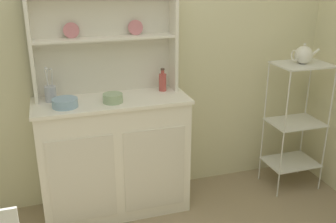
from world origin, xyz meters
TOP-DOWN VIEW (x-y plane):
  - wall_back at (0.00, 1.62)m, footprint 3.84×0.05m
  - hutch_cabinet at (-0.24, 1.37)m, footprint 1.11×0.45m
  - hutch_shelf_unit at (-0.24, 1.53)m, footprint 1.04×0.18m
  - bakers_rack at (1.27, 1.28)m, footprint 0.43×0.32m
  - bowl_mixing_large at (-0.57, 1.29)m, footprint 0.17×0.17m
  - bowl_floral_medium at (-0.24, 1.29)m, footprint 0.14×0.14m
  - jam_bottle at (0.17, 1.45)m, footprint 0.06×0.06m
  - utensil_jar at (-0.65, 1.45)m, footprint 0.08×0.08m
  - porcelain_teapot at (1.27, 1.28)m, footprint 0.23×0.14m

SIDE VIEW (x-z plane):
  - hutch_cabinet at x=-0.24m, z-range 0.01..0.93m
  - bakers_rack at x=1.27m, z-range 0.10..1.19m
  - bowl_mixing_large at x=-0.57m, z-range 0.92..0.98m
  - bowl_floral_medium at x=-0.24m, z-range 0.92..0.98m
  - utensil_jar at x=-0.65m, z-range 0.85..1.10m
  - jam_bottle at x=0.17m, z-range 0.90..1.08m
  - porcelain_teapot at x=1.27m, z-range 1.08..1.24m
  - wall_back at x=0.00m, z-range 0.00..2.50m
  - hutch_shelf_unit at x=-0.24m, z-range 0.98..1.73m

